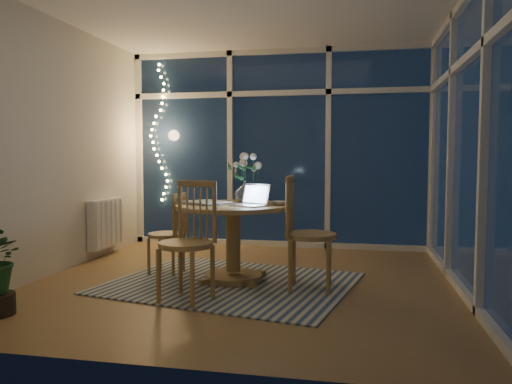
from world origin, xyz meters
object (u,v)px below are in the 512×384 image
at_px(flower_vase, 245,192).
at_px(chair_left, 166,233).
at_px(chair_right, 310,233).
at_px(laptop, 248,194).
at_px(dining_table, 233,243).
at_px(chair_front, 186,241).

bearing_deg(flower_vase, chair_left, -174.06).
bearing_deg(chair_right, chair_left, 74.98).
distance_m(laptop, flower_vase, 0.42).
xyz_separation_m(dining_table, chair_right, (0.75, -0.18, 0.15)).
bearing_deg(chair_front, laptop, 70.72).
relative_size(chair_left, flower_vase, 4.00).
xyz_separation_m(chair_front, laptop, (0.39, 0.62, 0.35)).
bearing_deg(laptop, chair_right, 22.87).
xyz_separation_m(dining_table, laptop, (0.18, -0.13, 0.48)).
bearing_deg(laptop, chair_front, -95.01).
height_order(chair_left, chair_right, chair_right).
xyz_separation_m(chair_left, laptop, (0.93, -0.31, 0.43)).
bearing_deg(chair_right, laptop, 83.86).
bearing_deg(dining_table, flower_vase, 78.50).
bearing_deg(chair_front, flower_vase, 88.40).
bearing_deg(chair_left, chair_right, 79.34).
distance_m(chair_right, flower_vase, 0.89).
bearing_deg(chair_front, chair_left, 133.29).
xyz_separation_m(chair_front, flower_vase, (0.27, 1.01, 0.34)).
relative_size(dining_table, chair_right, 1.04).
bearing_deg(chair_front, chair_right, 43.68).
bearing_deg(chair_right, dining_table, 75.25).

